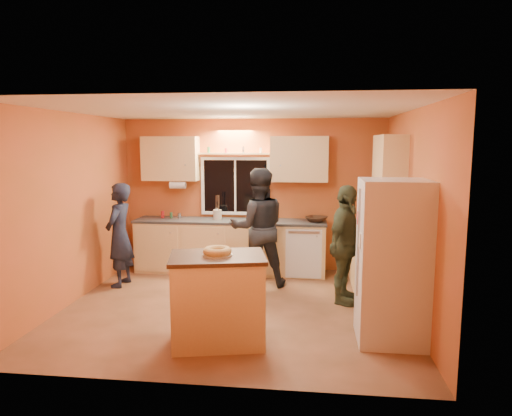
# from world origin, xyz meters

# --- Properties ---
(ground) EXTENTS (4.50, 4.50, 0.00)m
(ground) POSITION_xyz_m (0.00, 0.00, 0.00)
(ground) COLOR brown
(ground) RESTS_ON ground
(room_shell) EXTENTS (4.54, 4.04, 2.61)m
(room_shell) POSITION_xyz_m (0.12, 0.41, 1.62)
(room_shell) COLOR #CE5B34
(room_shell) RESTS_ON ground
(back_counter) EXTENTS (4.23, 0.62, 0.90)m
(back_counter) POSITION_xyz_m (0.01, 1.70, 0.45)
(back_counter) COLOR #DBB073
(back_counter) RESTS_ON ground
(right_counter) EXTENTS (0.62, 1.84, 0.90)m
(right_counter) POSITION_xyz_m (1.95, 0.50, 0.45)
(right_counter) COLOR #DBB073
(right_counter) RESTS_ON ground
(refrigerator) EXTENTS (0.72, 0.70, 1.80)m
(refrigerator) POSITION_xyz_m (1.89, -0.80, 0.90)
(refrigerator) COLOR silver
(refrigerator) RESTS_ON ground
(island) EXTENTS (1.14, 0.90, 0.99)m
(island) POSITION_xyz_m (0.00, -1.09, 0.50)
(island) COLOR #DBB073
(island) RESTS_ON ground
(bundt_pastry) EXTENTS (0.31, 0.31, 0.09)m
(bundt_pastry) POSITION_xyz_m (0.00, -1.09, 1.03)
(bundt_pastry) COLOR tan
(bundt_pastry) RESTS_ON island
(person_left) EXTENTS (0.40, 0.59, 1.59)m
(person_left) POSITION_xyz_m (-1.90, 0.75, 0.80)
(person_left) COLOR black
(person_left) RESTS_ON ground
(person_center) EXTENTS (1.03, 0.89, 1.82)m
(person_center) POSITION_xyz_m (0.21, 1.00, 0.91)
(person_center) COLOR black
(person_center) RESTS_ON ground
(person_right) EXTENTS (0.74, 1.04, 1.63)m
(person_right) POSITION_xyz_m (1.47, 0.37, 0.82)
(person_right) COLOR #333A25
(person_right) RESTS_ON ground
(mixing_bowl) EXTENTS (0.46, 0.46, 0.09)m
(mixing_bowl) POSITION_xyz_m (1.10, 1.69, 0.94)
(mixing_bowl) COLOR black
(mixing_bowl) RESTS_ON back_counter
(utensil_crock) EXTENTS (0.14, 0.14, 0.17)m
(utensil_crock) POSITION_xyz_m (-0.57, 1.70, 0.99)
(utensil_crock) COLOR beige
(utensil_crock) RESTS_ON back_counter
(potted_plant) EXTENTS (0.30, 0.27, 0.28)m
(potted_plant) POSITION_xyz_m (2.02, 0.11, 1.04)
(potted_plant) COLOR gray
(potted_plant) RESTS_ON right_counter
(red_box) EXTENTS (0.18, 0.14, 0.07)m
(red_box) POSITION_xyz_m (2.02, 1.26, 0.94)
(red_box) COLOR red
(red_box) RESTS_ON right_counter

